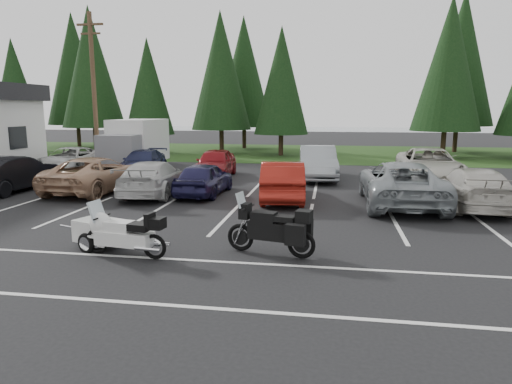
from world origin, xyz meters
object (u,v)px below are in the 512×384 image
at_px(car_near_1, 12,174).
at_px(touring_motorcycle, 124,229).
at_px(car_near_7, 473,188).
at_px(cargo_trailer, 99,233).
at_px(car_near_3, 153,178).
at_px(car_near_4, 204,178).
at_px(car_far_2, 215,163).
at_px(car_far_4, 429,165).
at_px(car_far_1, 143,162).
at_px(box_truck, 132,144).
at_px(adventure_motorcycle, 270,224).
at_px(car_far_3, 318,163).
at_px(car_near_5, 283,181).
at_px(car_near_2, 96,174).
at_px(utility_pole, 94,89).
at_px(car_far_0, 70,160).
at_px(car_near_6, 401,183).

bearing_deg(car_near_1, touring_motorcycle, 140.44).
distance_m(car_near_7, cargo_trailer, 12.82).
distance_m(car_near_3, car_near_7, 12.35).
height_order(car_near_4, car_far_2, car_far_2).
height_order(car_near_7, car_far_4, car_far_4).
bearing_deg(car_near_4, car_far_1, -44.37).
relative_size(box_truck, car_far_1, 1.23).
distance_m(box_truck, touring_motorcycle, 17.43).
bearing_deg(adventure_motorcycle, car_far_3, 99.78).
xyz_separation_m(car_far_4, adventure_motorcycle, (-6.18, -12.59, -0.05)).
relative_size(car_near_3, touring_motorcycle, 2.01).
xyz_separation_m(car_far_3, car_far_4, (5.42, -0.09, -0.01)).
bearing_deg(car_far_4, car_near_7, -84.81).
bearing_deg(car_near_5, car_near_4, -14.49).
bearing_deg(car_near_3, car_far_1, -67.89).
distance_m(car_near_2, car_near_7, 15.13).
bearing_deg(car_near_4, car_near_1, 6.15).
distance_m(car_near_1, touring_motorcycle, 11.56).
xyz_separation_m(car_near_2, car_far_2, (4.04, 4.95, -0.01)).
relative_size(car_far_3, adventure_motorcycle, 2.01).
xyz_separation_m(car_near_7, car_far_2, (-11.06, 5.87, 0.02)).
height_order(car_near_3, car_far_3, car_far_3).
relative_size(utility_pole, box_truck, 1.61).
height_order(car_far_2, touring_motorcycle, car_far_2).
height_order(car_far_2, adventure_motorcycle, adventure_motorcycle).
bearing_deg(cargo_trailer, car_near_1, 157.68).
xyz_separation_m(car_near_2, car_far_4, (14.78, 5.14, 0.07)).
distance_m(utility_pole, car_near_1, 8.80).
xyz_separation_m(car_near_4, car_near_5, (3.34, -0.51, 0.08)).
distance_m(car_far_0, cargo_trailer, 15.91).
bearing_deg(car_far_3, car_near_5, -106.52).
bearing_deg(car_far_2, car_near_6, -36.65).
distance_m(car_near_3, cargo_trailer, 7.39).
bearing_deg(car_near_5, car_far_3, -107.42).
bearing_deg(cargo_trailer, car_near_5, 80.45).
height_order(car_near_2, car_near_3, car_near_2).
relative_size(car_near_4, car_near_7, 0.80).
distance_m(car_near_5, cargo_trailer, 8.15).
bearing_deg(car_near_3, car_near_6, 172.33).
xyz_separation_m(utility_pole, adventure_motorcycle, (12.42, -14.76, -3.93)).
height_order(utility_pole, car_near_1, utility_pole).
distance_m(car_near_4, car_far_1, 7.23).
height_order(utility_pole, touring_motorcycle, utility_pole).
xyz_separation_m(utility_pole, car_far_3, (13.17, -2.07, -3.86)).
xyz_separation_m(car_far_2, touring_motorcycle, (1.10, -13.10, -0.07)).
xyz_separation_m(car_near_6, cargo_trailer, (-8.42, -6.79, -0.44)).
relative_size(car_near_3, adventure_motorcycle, 1.95).
bearing_deg(car_far_4, car_far_1, -178.33).
bearing_deg(car_near_5, car_far_1, -40.68).
relative_size(car_near_1, cargo_trailer, 2.91).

